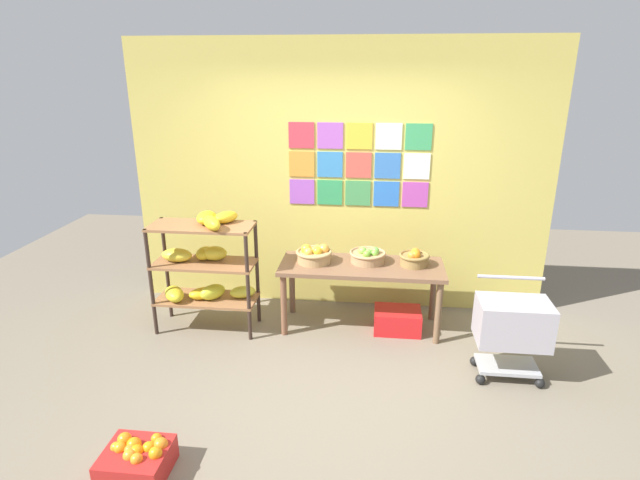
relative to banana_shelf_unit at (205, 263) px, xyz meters
The scene contains 10 objects.
ground 1.68m from the banana_shelf_unit, 37.49° to the right, with size 9.28×9.28×0.00m, color #726857.
back_wall_with_art 1.58m from the banana_shelf_unit, 31.29° to the left, with size 4.27×0.07×2.74m.
banana_shelf_unit is the anchor object (origin of this frame).
display_table 1.51m from the banana_shelf_unit, ahead, with size 1.56×0.60×0.66m.
fruit_basket_centre 1.05m from the banana_shelf_unit, 11.08° to the left, with size 0.35×0.35×0.18m.
fruit_basket_back_right 2.00m from the banana_shelf_unit, ahead, with size 0.29×0.29×0.17m.
fruit_basket_back_left 1.57m from the banana_shelf_unit, ahead, with size 0.35×0.35×0.16m.
produce_crate_under_table 1.95m from the banana_shelf_unit, ahead, with size 0.45×0.33×0.22m, color red.
orange_crate_foreground 2.00m from the banana_shelf_unit, 85.17° to the right, with size 0.40×0.36×0.24m.
shopping_cart 2.80m from the banana_shelf_unit, 11.13° to the right, with size 0.57×0.42×0.82m.
Camera 1 is at (0.38, -3.39, 2.46)m, focal length 28.32 mm.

